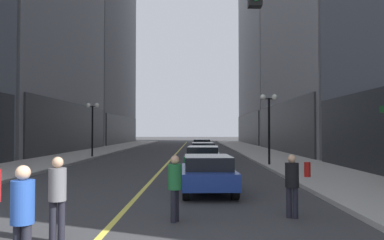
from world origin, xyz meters
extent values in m
plane|color=#38383A|center=(0.00, 35.00, 0.00)|extent=(200.00, 200.00, 0.00)
cube|color=#ADA8A0|center=(-8.25, 35.00, 0.07)|extent=(4.50, 78.00, 0.15)
cube|color=#ADA8A0|center=(8.25, 35.00, 0.07)|extent=(4.50, 78.00, 0.15)
cube|color=#E5D64C|center=(0.00, 35.00, 0.00)|extent=(0.16, 70.00, 0.01)
cube|color=#2C2C2E|center=(-10.60, 34.50, 2.50)|extent=(0.50, 22.80, 5.00)
cube|color=gray|center=(-17.60, 60.00, 19.36)|extent=(14.19, 26.00, 38.72)
cube|color=#2C2C2E|center=(-10.60, 60.00, 2.32)|extent=(0.50, 24.70, 4.65)
cube|color=#2C2C2E|center=(10.60, 34.50, 2.50)|extent=(0.50, 22.80, 5.00)
cube|color=#2C2C2E|center=(10.60, 60.00, 2.50)|extent=(0.50, 24.70, 5.00)
cube|color=navy|center=(2.37, 9.50, 0.59)|extent=(1.96, 4.14, 0.55)
cube|color=black|center=(2.38, 9.29, 1.07)|extent=(1.67, 2.34, 0.50)
cylinder|color=black|center=(1.53, 10.89, 0.32)|extent=(0.24, 0.65, 0.64)
cylinder|color=black|center=(3.09, 10.95, 0.32)|extent=(0.24, 0.65, 0.64)
cylinder|color=black|center=(1.65, 8.04, 0.32)|extent=(0.24, 0.65, 0.64)
cylinder|color=black|center=(3.20, 8.10, 0.32)|extent=(0.24, 0.65, 0.64)
cube|color=#196038|center=(2.35, 17.59, 0.59)|extent=(2.09, 4.79, 0.55)
cube|color=black|center=(2.34, 17.36, 1.07)|extent=(1.78, 2.71, 0.50)
cylinder|color=black|center=(1.60, 19.28, 0.32)|extent=(0.25, 0.65, 0.64)
cylinder|color=black|center=(3.25, 19.21, 0.32)|extent=(0.25, 0.65, 0.64)
cylinder|color=black|center=(1.46, 15.98, 0.32)|extent=(0.25, 0.65, 0.64)
cylinder|color=black|center=(3.11, 15.91, 0.32)|extent=(0.25, 0.65, 0.64)
cube|color=silver|center=(2.40, 24.30, 0.59)|extent=(2.03, 4.81, 0.55)
cube|color=black|center=(2.41, 24.06, 1.07)|extent=(1.71, 2.72, 0.50)
cylinder|color=black|center=(1.54, 25.92, 0.32)|extent=(0.25, 0.65, 0.64)
cylinder|color=black|center=(3.10, 25.99, 0.32)|extent=(0.25, 0.65, 0.64)
cylinder|color=black|center=(1.70, 22.61, 0.32)|extent=(0.25, 0.65, 0.64)
cylinder|color=black|center=(3.26, 22.68, 0.32)|extent=(0.25, 0.65, 0.64)
cube|color=slate|center=(2.47, 35.14, 0.59)|extent=(1.95, 4.76, 0.55)
cube|color=black|center=(2.47, 34.91, 1.07)|extent=(1.68, 2.68, 0.50)
cylinder|color=black|center=(1.63, 36.78, 0.32)|extent=(0.23, 0.64, 0.64)
cylinder|color=black|center=(3.24, 36.81, 0.32)|extent=(0.23, 0.64, 0.64)
cylinder|color=black|center=(1.70, 33.47, 0.32)|extent=(0.23, 0.64, 0.64)
cylinder|color=black|center=(3.31, 33.51, 0.32)|extent=(0.23, 0.64, 0.64)
cylinder|color=black|center=(-0.82, 3.45, 0.41)|extent=(0.14, 0.14, 0.81)
cylinder|color=black|center=(-0.67, 3.48, 0.41)|extent=(0.14, 0.14, 0.81)
cylinder|color=slate|center=(-0.74, 3.46, 1.14)|extent=(0.39, 0.39, 0.64)
sphere|color=tan|center=(-0.74, 3.46, 1.57)|extent=(0.22, 0.22, 0.22)
cylinder|color=black|center=(1.50, 5.28, 0.39)|extent=(0.14, 0.14, 0.77)
cylinder|color=black|center=(1.44, 5.13, 0.39)|extent=(0.14, 0.14, 0.77)
cylinder|color=#1E6633|center=(1.47, 5.20, 1.08)|extent=(0.44, 0.44, 0.61)
sphere|color=tan|center=(1.47, 5.20, 1.49)|extent=(0.21, 0.21, 0.21)
cylinder|color=#234799|center=(-0.59, 1.64, 1.14)|extent=(0.43, 0.43, 0.64)
sphere|color=tan|center=(-0.59, 1.64, 1.57)|extent=(0.22, 0.22, 0.22)
cylinder|color=black|center=(4.46, 5.59, 0.39)|extent=(0.14, 0.14, 0.77)
cylinder|color=black|center=(4.32, 5.66, 0.39)|extent=(0.14, 0.14, 0.77)
cylinder|color=black|center=(4.39, 5.62, 1.08)|extent=(0.46, 0.46, 0.61)
sphere|color=tan|center=(4.39, 5.62, 1.49)|extent=(0.21, 0.21, 0.21)
cylinder|color=black|center=(-6.40, 26.33, 2.10)|extent=(0.14, 0.14, 4.20)
cylinder|color=black|center=(-6.40, 26.33, 4.15)|extent=(0.80, 0.06, 0.06)
sphere|color=white|center=(-6.75, 26.33, 4.25)|extent=(0.36, 0.36, 0.36)
sphere|color=white|center=(-6.05, 26.33, 4.25)|extent=(0.36, 0.36, 0.36)
cylinder|color=black|center=(6.40, 19.20, 2.10)|extent=(0.14, 0.14, 4.20)
cylinder|color=black|center=(6.40, 19.20, 4.15)|extent=(0.80, 0.06, 0.06)
sphere|color=white|center=(6.05, 19.20, 4.25)|extent=(0.36, 0.36, 0.36)
sphere|color=white|center=(6.75, 19.20, 4.25)|extent=(0.36, 0.36, 0.36)
cylinder|color=red|center=(6.90, 12.96, 0.40)|extent=(0.28, 0.28, 0.80)
camera|label=1|loc=(2.00, -3.98, 2.19)|focal=35.48mm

